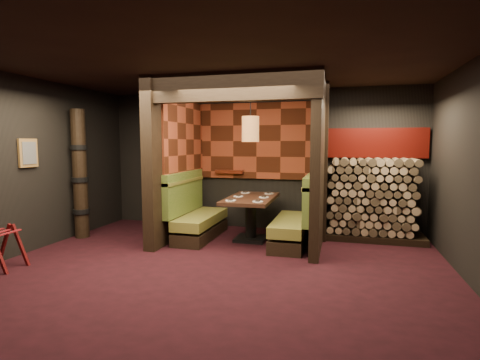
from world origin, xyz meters
name	(u,v)px	position (x,y,z in m)	size (l,w,h in m)	color
floor	(216,271)	(0.00, 0.00, -0.01)	(6.50, 5.50, 0.02)	black
ceiling	(214,61)	(0.00, 0.00, 2.86)	(6.50, 5.50, 0.02)	black
wall_back	(258,160)	(0.00, 2.76, 1.43)	(6.50, 0.02, 2.85)	black
wall_front	(78,197)	(0.00, -2.76, 1.43)	(6.50, 0.02, 2.85)	black
wall_left	(22,165)	(-3.26, 0.00, 1.43)	(0.02, 5.50, 2.85)	black
partition_left	(176,162)	(-1.35, 1.65, 1.43)	(0.20, 2.20, 2.85)	black
partition_right	(319,164)	(1.30, 1.70, 1.43)	(0.15, 2.10, 2.85)	black
header_beam	(228,87)	(-0.02, 0.70, 2.63)	(2.85, 0.18, 0.44)	black
tapa_back_panel	(257,141)	(-0.02, 2.71, 1.82)	(2.40, 0.06, 1.55)	maroon
tapa_side_panel	(185,139)	(-1.23, 1.82, 1.85)	(0.04, 1.85, 1.45)	maroon
lacquer_shelf	(229,172)	(-0.60, 2.65, 1.18)	(0.60, 0.12, 0.07)	#54190C
booth_bench_left	(196,216)	(-0.96, 1.65, 0.40)	(0.68, 1.60, 1.14)	black
booth_bench_right	(296,222)	(0.93, 1.65, 0.40)	(0.68, 1.60, 1.14)	black
dining_table	(251,210)	(0.09, 1.72, 0.56)	(0.83, 1.52, 0.80)	black
place_settings	(251,196)	(0.09, 1.72, 0.81)	(0.66, 1.22, 0.03)	white
pendant_lamp	(250,129)	(0.09, 1.67, 2.03)	(0.31, 0.31, 1.05)	#965C2D
framed_picture	(28,153)	(-3.22, 0.10, 1.62)	(0.05, 0.36, 0.46)	olive
luggage_rack	(1,246)	(-2.97, -0.72, 0.32)	(0.60, 0.43, 0.64)	#48090A
totem_column	(80,175)	(-3.05, 1.10, 1.19)	(0.31, 0.31, 2.40)	black
firewood_stack	(375,200)	(2.29, 2.35, 0.75)	(1.73, 0.70, 1.50)	black
mosaic_header	(376,143)	(2.29, 2.68, 1.78)	(1.83, 0.10, 0.56)	maroon
bay_front_post	(325,163)	(1.39, 1.96, 1.43)	(0.08, 0.08, 2.85)	black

